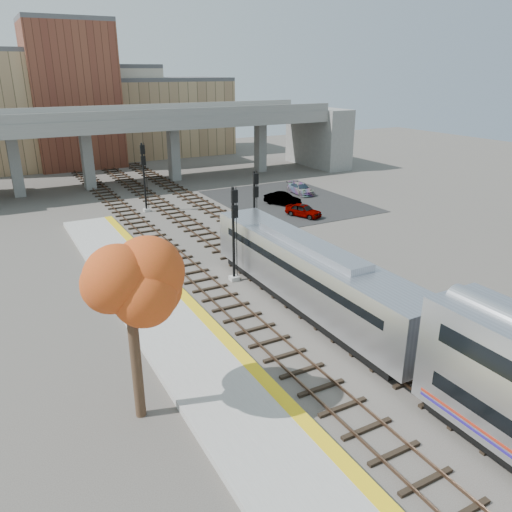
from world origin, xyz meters
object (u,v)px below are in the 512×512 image
signal_mast_far (144,179)px  tree (129,291)px  car_b (283,199)px  signal_mast_mid (255,214)px  signal_mast_near (234,237)px  car_c (301,189)px  car_a (303,210)px  locomotive (309,274)px

signal_mast_far → tree: 33.16m
signal_mast_far → car_b: (13.71, -4.47, -2.76)m
car_b → signal_mast_mid: bearing=-156.7°
signal_mast_mid → car_b: (9.61, 11.43, -2.41)m
signal_mast_near → car_c: bearing=46.7°
signal_mast_near → tree: bearing=-131.8°
tree → car_c: tree is taller
signal_mast_mid → car_b: bearing=49.9°
signal_mast_mid → car_a: signal_mast_mid is taller
car_b → car_c: bearing=9.9°
locomotive → signal_mast_far: 26.58m
signal_mast_near → signal_mast_far: size_ratio=0.94×
tree → car_c: bearing=47.2°
signal_mast_near → car_c: signal_mast_near is taller
signal_mast_far → tree: tree is taller
signal_mast_near → tree: (-9.89, -11.04, 2.57)m
signal_mast_near → car_a: size_ratio=1.76×
signal_mast_near → locomotive: bearing=-70.6°
signal_mast_far → car_a: (13.16, -9.37, -2.78)m
car_a → signal_mast_mid: bearing=-166.9°
signal_mast_mid → car_a: 11.43m
locomotive → signal_mast_near: (-2.10, 5.95, 0.91)m
locomotive → car_c: (16.19, 25.38, -1.62)m
signal_mast_near → signal_mast_mid: signal_mast_near is taller
locomotive → signal_mast_far: signal_mast_far is taller
car_a → car_c: bearing=35.5°
signal_mast_mid → car_b: size_ratio=1.61×
signal_mast_mid → signal_mast_far: bearing=104.5°
car_c → tree: bearing=-130.9°
locomotive → car_a: 20.43m
signal_mast_far → car_b: 14.68m
locomotive → car_b: 24.93m
locomotive → signal_mast_far: (-2.10, 26.48, 1.18)m
car_c → signal_mast_near: bearing=-131.4°
locomotive → car_a: size_ratio=5.08×
car_a → car_b: car_b is taller
tree → car_b: bearing=48.9°
signal_mast_mid → signal_mast_far: signal_mast_far is taller
tree → car_a: size_ratio=2.07×
signal_mast_near → car_a: 17.43m
tree → car_a: (23.04, 22.20, -5.08)m
car_c → signal_mast_mid: bearing=-131.9°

